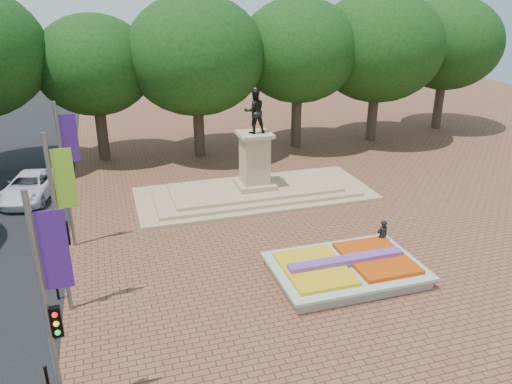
# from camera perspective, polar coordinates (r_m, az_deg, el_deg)

# --- Properties ---
(ground) EXTENTS (90.00, 90.00, 0.00)m
(ground) POSITION_cam_1_polar(r_m,az_deg,el_deg) (23.30, 5.71, -7.49)
(ground) COLOR brown
(ground) RESTS_ON ground
(flower_bed) EXTENTS (6.30, 4.30, 0.91)m
(flower_bed) POSITION_cam_1_polar(r_m,az_deg,el_deg) (21.95, 10.28, -8.59)
(flower_bed) COLOR gray
(flower_bed) RESTS_ON ground
(monument) EXTENTS (14.00, 6.00, 6.40)m
(monument) POSITION_cam_1_polar(r_m,az_deg,el_deg) (29.76, -0.15, 1.16)
(monument) COLOR tan
(monument) RESTS_ON ground
(tree_row_back) EXTENTS (44.80, 8.80, 10.43)m
(tree_row_back) POSITION_cam_1_polar(r_m,az_deg,el_deg) (38.41, -1.27, 14.73)
(tree_row_back) COLOR #37271E
(tree_row_back) RESTS_ON ground
(banner_poles) EXTENTS (0.88, 11.17, 7.00)m
(banner_poles) POSITION_cam_1_polar(r_m,az_deg,el_deg) (18.95, -21.50, -3.03)
(banner_poles) COLOR slate
(banner_poles) RESTS_ON ground
(bollard_row) EXTENTS (0.12, 13.12, 0.98)m
(bollard_row) POSITION_cam_1_polar(r_m,az_deg,el_deg) (20.40, -22.00, -12.02)
(bollard_row) COLOR black
(bollard_row) RESTS_ON ground
(van) EXTENTS (3.64, 5.78, 1.49)m
(van) POSITION_cam_1_polar(r_m,az_deg,el_deg) (32.33, -24.46, 0.57)
(van) COLOR silver
(van) RESTS_ON ground
(pedestrian) EXTENTS (0.61, 0.42, 1.60)m
(pedestrian) POSITION_cam_1_polar(r_m,az_deg,el_deg) (24.10, 14.21, -4.89)
(pedestrian) COLOR black
(pedestrian) RESTS_ON ground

